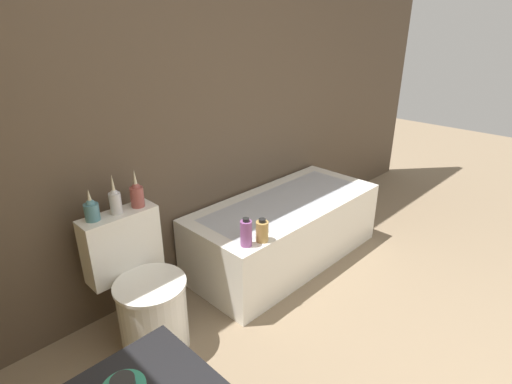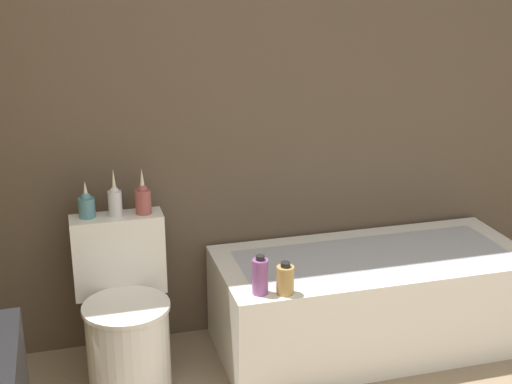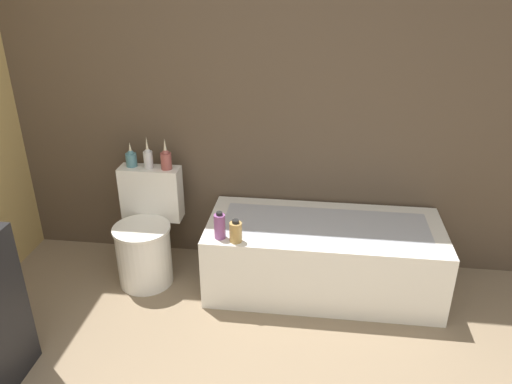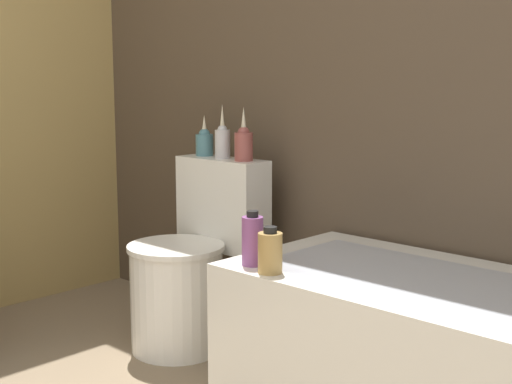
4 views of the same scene
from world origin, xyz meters
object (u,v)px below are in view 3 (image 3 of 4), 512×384
(vase_silver, at_px, (148,157))
(vase_bronze, at_px, (166,159))
(shampoo_bottle_tall, at_px, (220,226))
(shampoo_bottle_short, at_px, (236,232))
(toilet, at_px, (146,236))
(bathtub, at_px, (323,256))
(vase_gold, at_px, (131,158))

(vase_silver, xyz_separation_m, vase_bronze, (0.13, -0.00, -0.00))
(shampoo_bottle_tall, distance_m, shampoo_bottle_short, 0.11)
(shampoo_bottle_short, bearing_deg, toilet, 158.90)
(bathtub, height_order, vase_bronze, vase_bronze)
(vase_bronze, height_order, shampoo_bottle_short, vase_bronze)
(vase_bronze, relative_size, shampoo_bottle_short, 1.47)
(bathtub, relative_size, shampoo_bottle_short, 10.42)
(bathtub, bearing_deg, shampoo_bottle_short, -153.20)
(bathtub, xyz_separation_m, shampoo_bottle_short, (-0.54, -0.28, 0.31))
(bathtub, bearing_deg, vase_bronze, 171.29)
(vase_bronze, distance_m, shampoo_bottle_short, 0.76)
(vase_silver, relative_size, vase_bronze, 1.03)
(vase_bronze, height_order, shampoo_bottle_tall, vase_bronze)
(toilet, xyz_separation_m, vase_silver, (-0.00, 0.19, 0.51))
(vase_gold, distance_m, vase_bronze, 0.25)
(vase_silver, height_order, shampoo_bottle_tall, vase_silver)
(vase_gold, relative_size, vase_bronze, 0.80)
(vase_gold, distance_m, vase_silver, 0.13)
(shampoo_bottle_tall, bearing_deg, shampoo_bottle_short, -16.06)
(shampoo_bottle_short, bearing_deg, shampoo_bottle_tall, 163.94)
(shampoo_bottle_tall, xyz_separation_m, shampoo_bottle_short, (0.10, -0.03, -0.02))
(vase_bronze, bearing_deg, vase_silver, 178.28)
(vase_gold, distance_m, shampoo_bottle_tall, 0.85)
(vase_gold, height_order, vase_silver, vase_silver)
(vase_bronze, bearing_deg, toilet, -124.77)
(bathtub, xyz_separation_m, vase_silver, (-1.22, 0.17, 0.59))
(vase_silver, bearing_deg, vase_bronze, -1.72)
(vase_gold, xyz_separation_m, shampoo_bottle_short, (0.80, -0.46, -0.26))
(bathtub, bearing_deg, shampoo_bottle_tall, -159.33)
(shampoo_bottle_short, bearing_deg, vase_bronze, 141.03)
(bathtub, relative_size, vase_bronze, 7.09)
(bathtub, relative_size, vase_silver, 6.87)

